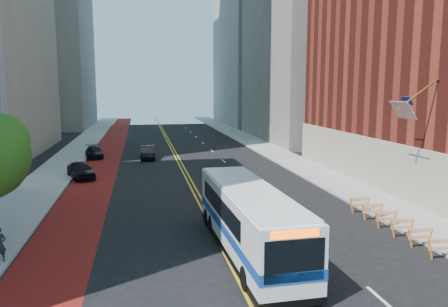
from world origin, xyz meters
TOP-DOWN VIEW (x-y plane):
  - ground at (0.00, 0.00)m, footprint 160.00×160.00m
  - sidewalk_left at (-12.00, 30.00)m, footprint 4.00×140.00m
  - sidewalk_right at (12.00, 30.00)m, footprint 4.00×140.00m
  - bus_lane_paint at (-8.10, 30.00)m, footprint 3.60×140.00m
  - center_line_inner at (-0.18, 30.00)m, footprint 0.14×140.00m
  - center_line_outer at (0.18, 30.00)m, footprint 0.14×140.00m
  - lane_dashes at (4.80, 38.00)m, footprint 0.14×98.20m
  - midrise_right_near at (23.00, 48.00)m, footprint 18.00×26.00m
  - construction_barriers at (9.60, 3.42)m, footprint 1.42×10.91m
  - transit_bus at (0.99, 3.69)m, footprint 2.92×11.85m
  - car_a at (-9.30, 23.42)m, footprint 3.19×4.69m
  - car_b at (-3.29, 33.13)m, footprint 1.62×4.51m
  - car_c at (-9.30, 35.06)m, footprint 2.53×4.70m

SIDE VIEW (x-z plane):
  - ground at x=0.00m, z-range 0.00..0.00m
  - center_line_inner at x=-0.18m, z-range 0.00..0.01m
  - center_line_outer at x=0.18m, z-range 0.00..0.01m
  - bus_lane_paint at x=-8.10m, z-range 0.00..0.01m
  - lane_dashes at x=4.80m, z-range 0.00..0.01m
  - sidewalk_left at x=-12.00m, z-range 0.00..0.15m
  - sidewalk_right at x=12.00m, z-range 0.00..0.15m
  - car_c at x=-9.30m, z-range 0.00..1.30m
  - construction_barriers at x=9.60m, z-range 0.17..1.18m
  - car_b at x=-3.29m, z-range 0.00..1.48m
  - car_a at x=-9.30m, z-range 0.00..1.48m
  - transit_bus at x=0.99m, z-range 0.07..3.31m
  - midrise_right_near at x=23.00m, z-range 0.00..40.00m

